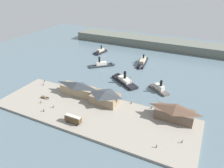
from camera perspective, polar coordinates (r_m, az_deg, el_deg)
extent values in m
plane|color=slate|center=(130.98, -0.46, -3.02)|extent=(320.00, 320.00, 0.00)
cube|color=gray|center=(114.54, -5.42, -7.78)|extent=(110.00, 36.00, 1.20)
cube|color=slate|center=(127.97, -1.18, -3.57)|extent=(110.00, 0.80, 1.00)
cube|color=#998466|center=(129.96, -9.16, -1.65)|extent=(21.33, 7.26, 5.57)
pyramid|color=#33383D|center=(128.07, -9.29, -0.08)|extent=(21.76, 7.62, 2.46)
cube|color=#847056|center=(120.08, -1.92, -3.98)|extent=(15.24, 10.53, 5.30)
pyramid|color=#33383D|center=(118.20, -1.94, -2.46)|extent=(15.54, 11.06, 2.05)
cube|color=brown|center=(111.55, 16.47, -7.88)|extent=(18.95, 8.13, 5.62)
pyramid|color=brown|center=(109.42, 16.74, -6.22)|extent=(19.33, 8.54, 2.14)
cube|color=#4C381E|center=(106.69, -10.48, -9.29)|extent=(8.52, 2.59, 2.67)
cube|color=beige|center=(105.76, -10.56, -8.60)|extent=(8.18, 1.82, 0.50)
cylinder|color=black|center=(107.11, -8.68, -10.14)|extent=(0.90, 0.18, 0.90)
cylinder|color=black|center=(105.48, -9.47, -10.90)|extent=(0.90, 0.18, 0.90)
cylinder|color=black|center=(110.08, -11.29, -9.23)|extent=(0.90, 0.18, 0.90)
cylinder|color=black|center=(108.49, -12.10, -9.94)|extent=(0.90, 0.18, 0.90)
cube|color=brown|center=(131.62, -17.97, -3.32)|extent=(2.91, 1.36, 0.50)
cylinder|color=#4C3828|center=(132.70, -18.04, -3.19)|extent=(1.20, 0.10, 1.20)
cylinder|color=#4C3828|center=(131.89, -18.43, -3.45)|extent=(1.20, 0.10, 1.20)
ellipsoid|color=#473323|center=(129.70, -17.06, -3.53)|extent=(2.00, 0.70, 0.90)
ellipsoid|color=#473323|center=(128.74, -16.73, -3.43)|extent=(0.70, 0.32, 0.44)
cylinder|color=#473323|center=(129.75, -16.77, -3.78)|extent=(0.16, 0.16, 1.00)
cylinder|color=#473323|center=(129.50, -16.88, -3.86)|extent=(0.16, 0.16, 1.00)
cylinder|color=#473323|center=(130.49, -17.16, -3.65)|extent=(0.16, 0.16, 1.00)
cylinder|color=#473323|center=(130.25, -17.28, -3.73)|extent=(0.16, 0.16, 1.00)
cylinder|color=#4C3D33|center=(94.93, 11.97, -16.13)|extent=(0.42, 0.42, 1.43)
sphere|color=#CCA889|center=(94.36, 12.02, -15.76)|extent=(0.26, 0.26, 0.26)
cylinder|color=#232328|center=(119.29, -17.97, -6.82)|extent=(0.42, 0.42, 1.44)
sphere|color=#CCA889|center=(118.83, -18.03, -6.48)|extent=(0.26, 0.26, 0.26)
cylinder|color=#33384C|center=(99.82, 18.41, -14.59)|extent=(0.40, 0.40, 1.36)
sphere|color=#CCA889|center=(99.30, 18.48, -14.25)|extent=(0.25, 0.25, 0.25)
cylinder|color=#33384C|center=(121.14, -15.59, -5.89)|extent=(0.41, 0.41, 1.39)
sphere|color=#CCA889|center=(120.70, -15.64, -5.56)|extent=(0.25, 0.25, 0.25)
cylinder|color=#33384C|center=(146.81, -18.08, -0.06)|extent=(0.43, 0.43, 1.48)
sphere|color=#CCA889|center=(146.43, -18.13, 0.24)|extent=(0.27, 0.27, 0.27)
cylinder|color=#232328|center=(127.32, -18.68, -4.65)|extent=(0.38, 0.38, 1.30)
sphere|color=#CCA889|center=(126.93, -18.73, -4.36)|extent=(0.24, 0.24, 0.24)
cylinder|color=black|center=(151.90, -17.78, 0.81)|extent=(0.44, 0.44, 0.90)
cylinder|color=black|center=(118.15, 10.61, -6.34)|extent=(0.44, 0.44, 0.90)
cylinder|color=black|center=(142.93, -13.41, -0.31)|extent=(0.44, 0.44, 0.90)
cylinder|color=black|center=(120.89, 5.23, -5.08)|extent=(0.44, 0.44, 0.90)
cube|color=black|center=(179.05, 8.26, 5.70)|extent=(8.28, 23.99, 1.82)
cone|color=black|center=(168.33, 7.48, 4.31)|extent=(5.23, 4.81, 4.72)
cube|color=#B2A893|center=(178.28, 8.30, 6.34)|extent=(5.25, 12.97, 2.45)
cylinder|color=black|center=(179.52, 8.51, 7.41)|extent=(1.30, 1.30, 3.01)
cylinder|color=brown|center=(184.47, 8.75, 7.36)|extent=(0.24, 0.24, 4.40)
cube|color=black|center=(203.27, -3.09, 8.60)|extent=(7.29, 15.51, 1.67)
cone|color=black|center=(197.76, -4.41, 8.01)|extent=(4.97, 3.34, 4.63)
cube|color=#B2A893|center=(202.64, -3.11, 9.13)|extent=(4.37, 8.57, 2.28)
cylinder|color=black|center=(202.76, -2.91, 9.96)|extent=(1.22, 1.22, 3.19)
cube|color=#514C47|center=(138.38, 12.57, -1.62)|extent=(14.82, 12.27, 1.43)
cone|color=#514C47|center=(143.28, 10.66, -0.36)|extent=(4.54, 4.87, 4.07)
cube|color=beige|center=(137.34, 12.67, -0.80)|extent=(7.45, 6.47, 3.04)
cylinder|color=black|center=(135.02, 13.15, 0.22)|extent=(1.54, 1.54, 3.60)
cube|color=#23282D|center=(172.39, -2.89, 4.98)|extent=(18.07, 16.99, 1.23)
cone|color=#23282D|center=(174.75, 0.32, 5.34)|extent=(5.55, 5.59, 4.28)
cube|color=silver|center=(171.67, -2.90, 5.57)|extent=(8.31, 7.93, 2.58)
cylinder|color=black|center=(170.06, -3.43, 6.63)|extent=(1.44, 1.44, 4.54)
cube|color=black|center=(145.36, 3.42, 0.59)|extent=(23.03, 18.26, 1.71)
cone|color=black|center=(154.25, 1.02, 2.29)|extent=(6.66, 7.05, 5.66)
cube|color=silver|center=(144.53, 3.44, 1.25)|extent=(11.36, 9.58, 2.03)
cylinder|color=black|center=(142.93, 3.51, 2.48)|extent=(1.77, 1.77, 4.93)
cylinder|color=brown|center=(138.44, 5.06, 0.90)|extent=(0.24, 0.24, 6.14)
cube|color=#60665B|center=(225.72, 12.29, 10.79)|extent=(180.00, 24.00, 8.00)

